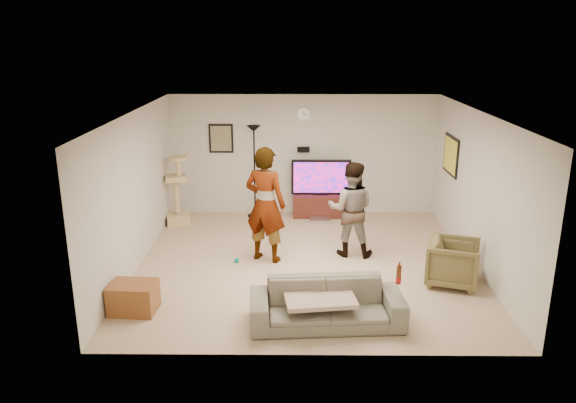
{
  "coord_description": "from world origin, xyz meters",
  "views": [
    {
      "loc": [
        -0.22,
        -8.5,
        3.67
      ],
      "look_at": [
        -0.3,
        0.2,
        1.01
      ],
      "focal_mm": 34.38,
      "sensor_mm": 36.0,
      "label": 1
    }
  ],
  "objects_px": {
    "side_table": "(133,297)",
    "tv_stand": "(320,205)",
    "armchair": "(453,263)",
    "sofa": "(327,304)",
    "person_left": "(265,205)",
    "beer_bottle": "(399,275)",
    "cat_tree": "(176,190)",
    "tv": "(321,177)",
    "floor_lamp": "(255,172)",
    "person_right": "(351,209)"
  },
  "relations": [
    {
      "from": "cat_tree",
      "to": "armchair",
      "type": "distance_m",
      "value": 5.5
    },
    {
      "from": "armchair",
      "to": "sofa",
      "type": "bearing_deg",
      "value": 140.19
    },
    {
      "from": "tv_stand",
      "to": "floor_lamp",
      "type": "distance_m",
      "value": 1.54
    },
    {
      "from": "tv",
      "to": "person_right",
      "type": "height_order",
      "value": "person_right"
    },
    {
      "from": "floor_lamp",
      "to": "sofa",
      "type": "distance_m",
      "value": 4.68
    },
    {
      "from": "floor_lamp",
      "to": "person_right",
      "type": "height_order",
      "value": "floor_lamp"
    },
    {
      "from": "tv_stand",
      "to": "person_left",
      "type": "distance_m",
      "value": 2.67
    },
    {
      "from": "tv",
      "to": "side_table",
      "type": "xyz_separation_m",
      "value": [
        -2.76,
        -4.19,
        -0.63
      ]
    },
    {
      "from": "person_left",
      "to": "person_right",
      "type": "height_order",
      "value": "person_left"
    },
    {
      "from": "floor_lamp",
      "to": "beer_bottle",
      "type": "bearing_deg",
      "value": -64.29
    },
    {
      "from": "beer_bottle",
      "to": "armchair",
      "type": "height_order",
      "value": "beer_bottle"
    },
    {
      "from": "person_left",
      "to": "sofa",
      "type": "bearing_deg",
      "value": 135.84
    },
    {
      "from": "person_left",
      "to": "side_table",
      "type": "height_order",
      "value": "person_left"
    },
    {
      "from": "cat_tree",
      "to": "beer_bottle",
      "type": "distance_m",
      "value": 5.43
    },
    {
      "from": "tv",
      "to": "sofa",
      "type": "relative_size",
      "value": 0.61
    },
    {
      "from": "person_left",
      "to": "sofa",
      "type": "relative_size",
      "value": 0.98
    },
    {
      "from": "person_left",
      "to": "person_right",
      "type": "bearing_deg",
      "value": -146.77
    },
    {
      "from": "cat_tree",
      "to": "person_left",
      "type": "distance_m",
      "value": 2.63
    },
    {
      "from": "sofa",
      "to": "beer_bottle",
      "type": "height_order",
      "value": "beer_bottle"
    },
    {
      "from": "tv",
      "to": "person_left",
      "type": "xyz_separation_m",
      "value": [
        -1.03,
        -2.35,
        0.13
      ]
    },
    {
      "from": "floor_lamp",
      "to": "person_left",
      "type": "relative_size",
      "value": 0.98
    },
    {
      "from": "person_left",
      "to": "tv_stand",
      "type": "bearing_deg",
      "value": -90.33
    },
    {
      "from": "cat_tree",
      "to": "armchair",
      "type": "xyz_separation_m",
      "value": [
        4.75,
        -2.76,
        -0.35
      ]
    },
    {
      "from": "tv",
      "to": "beer_bottle",
      "type": "distance_m",
      "value": 4.58
    },
    {
      "from": "tv",
      "to": "floor_lamp",
      "type": "height_order",
      "value": "floor_lamp"
    },
    {
      "from": "sofa",
      "to": "tv_stand",
      "type": "bearing_deg",
      "value": 84.47
    },
    {
      "from": "armchair",
      "to": "tv_stand",
      "type": "bearing_deg",
      "value": 47.85
    },
    {
      "from": "beer_bottle",
      "to": "tv_stand",
      "type": "bearing_deg",
      "value": 99.86
    },
    {
      "from": "person_right",
      "to": "beer_bottle",
      "type": "distance_m",
      "value": 2.44
    },
    {
      "from": "cat_tree",
      "to": "sofa",
      "type": "relative_size",
      "value": 0.7
    },
    {
      "from": "floor_lamp",
      "to": "side_table",
      "type": "bearing_deg",
      "value": -108.64
    },
    {
      "from": "tv",
      "to": "floor_lamp",
      "type": "relative_size",
      "value": 0.64
    },
    {
      "from": "person_right",
      "to": "tv",
      "type": "bearing_deg",
      "value": -70.64
    },
    {
      "from": "person_right",
      "to": "beer_bottle",
      "type": "height_order",
      "value": "person_right"
    },
    {
      "from": "tv_stand",
      "to": "person_left",
      "type": "bearing_deg",
      "value": -113.68
    },
    {
      "from": "side_table",
      "to": "tv_stand",
      "type": "bearing_deg",
      "value": 56.6
    },
    {
      "from": "tv_stand",
      "to": "person_right",
      "type": "bearing_deg",
      "value": -79.04
    },
    {
      "from": "cat_tree",
      "to": "sofa",
      "type": "xyz_separation_m",
      "value": [
        2.76,
        -3.99,
        -0.41
      ]
    },
    {
      "from": "person_right",
      "to": "tv_stand",
      "type": "bearing_deg",
      "value": -70.64
    },
    {
      "from": "floor_lamp",
      "to": "beer_bottle",
      "type": "height_order",
      "value": "floor_lamp"
    },
    {
      "from": "floor_lamp",
      "to": "cat_tree",
      "type": "height_order",
      "value": "floor_lamp"
    },
    {
      "from": "person_left",
      "to": "sofa",
      "type": "xyz_separation_m",
      "value": [
        0.9,
        -2.16,
        -0.68
      ]
    },
    {
      "from": "floor_lamp",
      "to": "armchair",
      "type": "relative_size",
      "value": 2.49
    },
    {
      "from": "cat_tree",
      "to": "tv",
      "type": "bearing_deg",
      "value": 10.12
    },
    {
      "from": "person_right",
      "to": "armchair",
      "type": "distance_m",
      "value": 1.92
    },
    {
      "from": "tv_stand",
      "to": "person_left",
      "type": "relative_size",
      "value": 0.59
    },
    {
      "from": "tv",
      "to": "beer_bottle",
      "type": "xyz_separation_m",
      "value": [
        0.78,
        -4.51,
        -0.13
      ]
    },
    {
      "from": "tv",
      "to": "beer_bottle",
      "type": "height_order",
      "value": "tv"
    },
    {
      "from": "person_right",
      "to": "beer_bottle",
      "type": "relative_size",
      "value": 6.56
    },
    {
      "from": "sofa",
      "to": "tv",
      "type": "bearing_deg",
      "value": 84.47
    }
  ]
}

